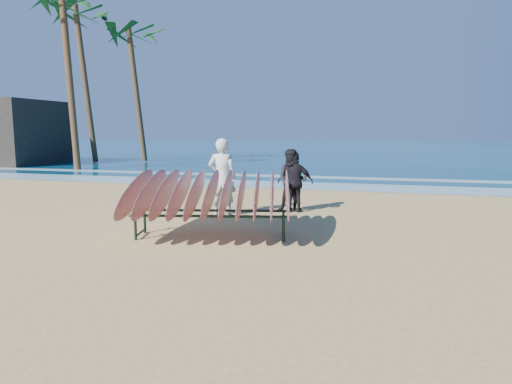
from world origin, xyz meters
TOP-DOWN VIEW (x-y plane):
  - ground at (0.00, 0.00)m, footprint 120.00×120.00m
  - ocean at (0.00, 55.00)m, footprint 160.00×160.00m
  - foam_near at (0.00, 10.00)m, footprint 160.00×160.00m
  - foam_far at (0.00, 13.50)m, footprint 160.00×160.00m
  - surfboard_rack at (-0.90, 0.63)m, footprint 3.72×3.42m
  - person_white at (-1.53, 3.00)m, footprint 0.78×0.57m
  - person_dark_a at (0.10, 3.97)m, footprint 0.89×0.72m
  - person_dark_b at (0.18, 4.01)m, footprint 0.98×0.49m
  - palm_left at (-14.32, 13.78)m, footprint 5.20×5.20m
  - palm_mid at (-14.22, 20.61)m, footprint 5.20×5.20m
  - palm_right at (-16.88, 18.68)m, footprint 5.20×5.20m

SIDE VIEW (x-z plane):
  - ground at x=0.00m, z-range 0.00..0.00m
  - ocean at x=0.00m, z-range 0.01..0.01m
  - foam_far at x=0.00m, z-range 0.01..0.01m
  - foam_near at x=0.00m, z-range 0.01..0.01m
  - person_dark_b at x=0.18m, z-range 0.00..1.62m
  - person_dark_a at x=0.10m, z-range 0.00..1.70m
  - surfboard_rack at x=-0.90m, z-range 0.17..1.65m
  - person_white at x=-1.53m, z-range 0.00..1.99m
  - palm_mid at x=-14.22m, z-range 3.79..13.11m
  - palm_left at x=-14.32m, z-range 3.95..13.70m
  - palm_right at x=-16.88m, z-range 4.27..14.63m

